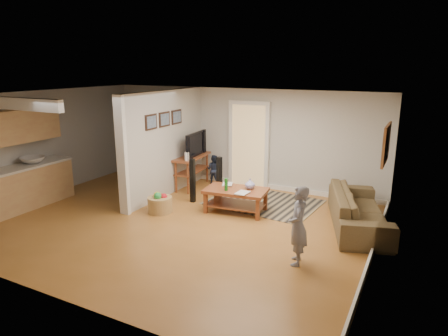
% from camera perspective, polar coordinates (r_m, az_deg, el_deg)
% --- Properties ---
extents(ground, '(7.50, 7.50, 0.00)m').
position_cam_1_polar(ground, '(8.17, -6.94, -7.64)').
color(ground, brown).
rests_on(ground, ground).
extents(room_shell, '(7.54, 6.02, 2.52)m').
position_cam_1_polar(room_shell, '(8.70, -11.50, 3.57)').
color(room_shell, '#B5B3AE').
rests_on(room_shell, ground).
extents(area_rug, '(2.54, 1.95, 0.01)m').
position_cam_1_polar(area_rug, '(9.25, 5.69, -4.87)').
color(area_rug, black).
rests_on(area_rug, ground).
extents(sofa, '(1.62, 2.59, 0.70)m').
position_cam_1_polar(sofa, '(8.31, 18.49, -7.92)').
color(sofa, '#484424').
rests_on(sofa, ground).
extents(coffee_table, '(1.38, 0.90, 0.77)m').
position_cam_1_polar(coffee_table, '(8.52, 1.85, -3.74)').
color(coffee_table, maroon).
rests_on(coffee_table, ground).
extents(tv_console, '(0.62, 1.36, 1.13)m').
position_cam_1_polar(tv_console, '(10.18, -4.55, 1.35)').
color(tv_console, maroon).
rests_on(tv_console, ground).
extents(speaker_left, '(0.10, 0.10, 1.02)m').
position_cam_1_polar(speaker_left, '(9.11, -4.51, -1.82)').
color(speaker_left, black).
rests_on(speaker_left, ground).
extents(speaker_right, '(0.13, 0.13, 1.01)m').
position_cam_1_polar(speaker_right, '(9.32, -0.67, -1.44)').
color(speaker_right, black).
rests_on(speaker_right, ground).
extents(toy_basket, '(0.52, 0.52, 0.46)m').
position_cam_1_polar(toy_basket, '(8.66, -9.14, -5.05)').
color(toy_basket, '#966741').
rests_on(toy_basket, ground).
extents(child, '(0.43, 0.53, 1.28)m').
position_cam_1_polar(child, '(6.65, 10.28, -13.20)').
color(child, slate).
rests_on(child, ground).
extents(toddler, '(0.40, 0.32, 0.78)m').
position_cam_1_polar(toddler, '(10.63, -1.47, -2.24)').
color(toddler, '#1D263D').
rests_on(toddler, ground).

